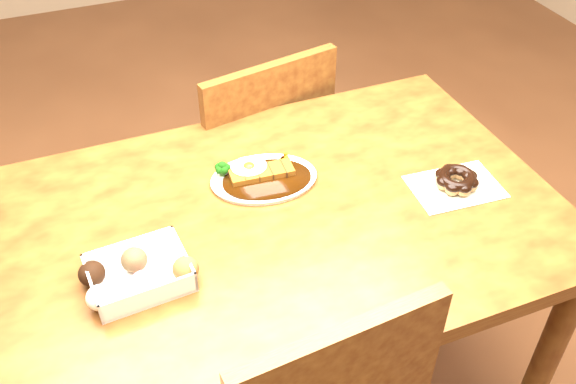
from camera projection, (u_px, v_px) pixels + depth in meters
name	position (u px, v px, depth m)	size (l,w,h in m)	color
table	(282.00, 246.00, 1.44)	(1.20, 0.80, 0.75)	#4A200E
chair_far	(251.00, 162.00, 1.96)	(0.49, 0.49, 0.87)	#4A200E
katsu_curry_plate	(262.00, 176.00, 1.46)	(0.26, 0.20, 0.05)	white
donut_box	(137.00, 274.00, 1.21)	(0.22, 0.16, 0.05)	white
pon_de_ring	(456.00, 180.00, 1.43)	(0.21, 0.15, 0.04)	silver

